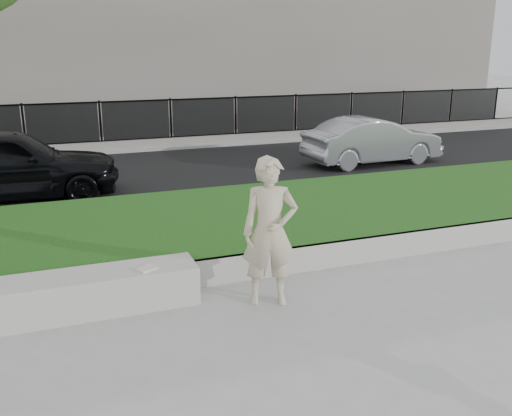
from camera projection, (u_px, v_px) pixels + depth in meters
name	position (u px, v px, depth m)	size (l,w,h in m)	color
ground	(258.00, 313.00, 7.23)	(90.00, 90.00, 0.00)	gray
grass_bank	(196.00, 229.00, 9.87)	(34.00, 4.00, 0.40)	black
grass_kerb	(232.00, 269.00, 8.10)	(34.00, 0.08, 0.40)	#AAA69F
street	(142.00, 174.00, 14.85)	(34.00, 7.00, 0.04)	black
far_pavement	(118.00, 145.00, 18.88)	(34.00, 3.00, 0.12)	gray
iron_fence	(121.00, 135.00, 17.85)	(32.00, 0.30, 1.50)	slate
building_facade	(87.00, 1.00, 23.80)	(34.00, 10.00, 10.00)	#656158
stone_bench	(98.00, 291.00, 7.23)	(2.51, 0.63, 0.51)	#AAA69F
man	(270.00, 232.00, 7.27)	(0.71, 0.47, 1.95)	#BEB292
book	(147.00, 269.00, 7.26)	(0.25, 0.18, 0.03)	beige
car_dark	(7.00, 164.00, 12.11)	(1.85, 4.59, 1.56)	black
car_silver	(373.00, 141.00, 15.86)	(1.36, 3.91, 1.29)	gray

